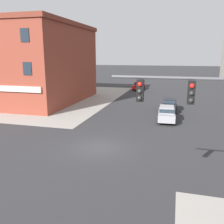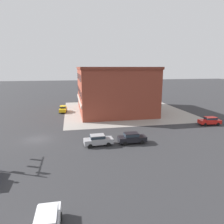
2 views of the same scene
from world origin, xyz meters
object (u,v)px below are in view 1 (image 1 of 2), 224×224
(car_main_southbound_far, at_px, (167,113))
(car_parked_curb, at_px, (169,104))
(traffic_signal_main, at_px, (216,124))
(car_cross_eastbound, at_px, (139,85))

(car_main_southbound_far, relative_size, car_parked_curb, 1.02)
(traffic_signal_main, distance_m, car_cross_eastbound, 42.13)
(car_cross_eastbound, distance_m, car_parked_curb, 20.15)
(traffic_signal_main, relative_size, car_main_southbound_far, 1.54)
(car_cross_eastbound, bearing_deg, traffic_signal_main, -76.93)
(car_cross_eastbound, height_order, car_parked_curb, same)
(car_main_southbound_far, distance_m, car_parked_curb, 5.32)
(traffic_signal_main, distance_m, car_parked_curb, 22.41)
(traffic_signal_main, bearing_deg, car_main_southbound_far, 98.78)
(traffic_signal_main, bearing_deg, car_cross_eastbound, 103.07)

